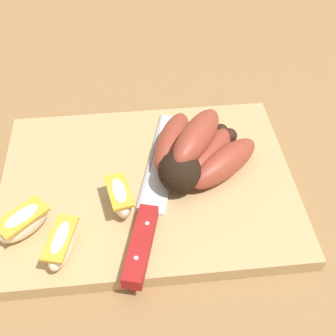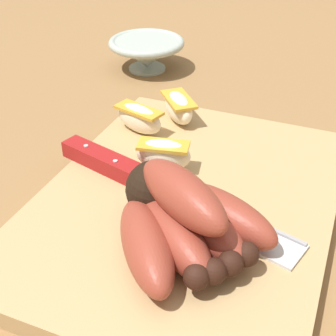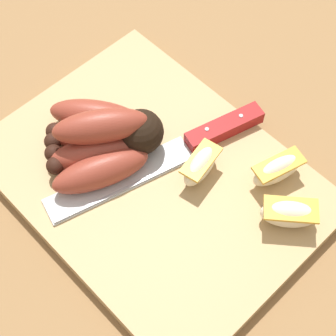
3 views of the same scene
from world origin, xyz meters
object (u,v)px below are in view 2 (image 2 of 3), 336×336
Objects in this scene: apple_wedge_middle at (163,154)px; chefs_knife at (136,178)px; banana_bunch at (182,219)px; apple_wedge_near at (179,107)px; ceramic_bowl at (147,52)px; apple_wedge_far at (139,118)px.

chefs_knife is at bearing -25.85° from apple_wedge_middle.
apple_wedge_middle is at bearing -149.38° from banana_bunch.
apple_wedge_near and apple_wedge_middle have the same top height.
apple_wedge_middle is at bearing 27.57° from ceramic_bowl.
ceramic_bowl is at bearing -157.31° from chefs_knife.
ceramic_bowl is at bearing -151.63° from banana_bunch.
chefs_knife is at bearing -131.36° from banana_bunch.
apple_wedge_middle is at bearing 13.09° from apple_wedge_near.
apple_wedge_far is 0.56× the size of ceramic_bowl.
apple_wedge_far is (-0.06, -0.06, -0.00)m from apple_wedge_middle.
apple_wedge_far is at bearing -137.72° from apple_wedge_middle.
banana_bunch is at bearing 28.37° from ceramic_bowl.
banana_bunch is at bearing 35.62° from apple_wedge_far.
apple_wedge_middle is at bearing 154.15° from chefs_knife.
banana_bunch is 0.44m from ceramic_bowl.
apple_wedge_far is 0.24m from ceramic_bowl.
banana_bunch reaches higher than chefs_knife.
ceramic_bowl is (-0.18, -0.13, -0.01)m from apple_wedge_near.
apple_wedge_near is at bearing -176.32° from chefs_knife.
banana_bunch is 0.22m from apple_wedge_near.
apple_wedge_near reaches higher than ceramic_bowl.
ceramic_bowl is (-0.23, -0.09, -0.01)m from apple_wedge_far.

